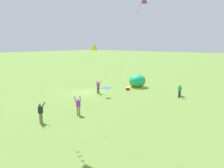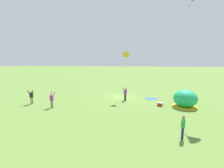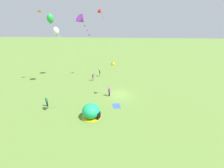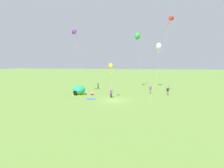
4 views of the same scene
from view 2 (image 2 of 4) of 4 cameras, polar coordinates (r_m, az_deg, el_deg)
name	(u,v)px [view 2 (image 2 of 4)]	position (r m, az deg, el deg)	size (l,w,h in m)	color
ground_plane	(121,97)	(23.26, 3.46, -4.94)	(300.00, 300.00, 0.00)	olive
popup_tent	(185,99)	(20.00, 26.12, -5.12)	(2.81, 2.81, 2.10)	#1EAD6B
picnic_blanket	(151,99)	(22.86, 14.75, -5.44)	(1.70, 1.30, 0.01)	#3359A5
cooler_box	(160,104)	(19.43, 17.80, -7.39)	(0.64, 0.59, 0.44)	red
person_strolling	(52,100)	(18.99, -21.99, -5.55)	(0.71, 0.62, 1.89)	#8C7251
person_flying_kite	(125,94)	(21.01, 5.07, -3.63)	(0.72, 0.65, 1.89)	black
person_far_back	(183,126)	(11.96, 25.45, -14.17)	(0.36, 0.56, 1.72)	#1E2347
person_arms_raised	(31,96)	(21.82, -28.37, -4.18)	(0.68, 0.55, 1.89)	#8C7251
kite_yellow	(126,56)	(21.41, 5.23, 10.62)	(1.15, 2.83, 6.81)	silver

